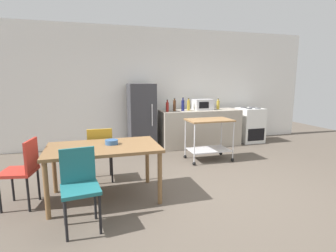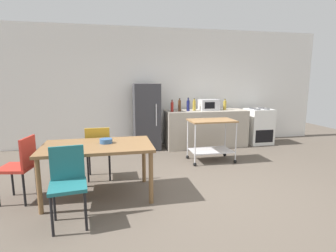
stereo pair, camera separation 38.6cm
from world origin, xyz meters
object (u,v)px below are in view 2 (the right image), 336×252
Objects in this scene: refrigerator at (147,117)px; kitchen_cart at (211,133)px; dining_table at (98,150)px; chair_red at (21,164)px; bottle_vinegar at (172,107)px; bottle_soy_sauce at (194,105)px; chair_mustard at (98,149)px; fruit_bowl at (106,141)px; bottle_olive_oil at (188,105)px; bottle_hot_sauce at (225,105)px; chair_teal at (68,180)px; bottle_wine at (180,106)px; microwave at (209,105)px; stove_oven at (258,126)px.

refrigerator is 1.72m from kitchen_cart.
chair_red is (-1.01, 0.05, -0.15)m from dining_table.
bottle_soy_sauce is at bearing 12.10° from bottle_vinegar.
bottle_vinegar reaches higher than kitchen_cart.
chair_mustard reaches higher than fruit_bowl.
refrigerator is at bearing 172.05° from bottle_olive_oil.
bottle_hot_sauce is (3.99, 2.37, 0.50)m from chair_red.
bottle_olive_oil reaches higher than chair_teal.
refrigerator is at bearing 67.64° from dining_table.
bottle_wine is at bearing -8.25° from refrigerator.
dining_table is 5.36× the size of bottle_vinegar.
bottle_olive_oil reaches higher than dining_table.
dining_table is at bearing -150.72° from kitchen_cart.
bottle_soy_sauce reaches higher than fruit_bowl.
bottle_soy_sauce is (0.18, 0.09, -0.01)m from bottle_olive_oil.
microwave is at bearing 11.15° from bottle_olive_oil.
kitchen_cart is (2.46, 1.89, 0.05)m from chair_teal.
bottle_vinegar is at bearing -174.96° from bottle_hot_sauce.
bottle_vinegar is (1.90, 2.99, 0.50)m from chair_teal.
bottle_vinegar is 1.03× the size of bottle_hot_sauce.
bottle_vinegar reaches higher than dining_table.
bottle_vinegar is 0.59m from bottle_soy_sauce.
fruit_bowl is (0.42, 0.75, 0.26)m from chair_teal.
chair_red is at bearing -139.21° from bottle_vinegar.
dining_table is 4.88× the size of bottle_wine.
dining_table is 1.69× the size of chair_red.
chair_red is 0.97× the size of stove_oven.
fruit_bowl is at bearing -150.75° from kitchen_cart.
bottle_vinegar reaches higher than chair_teal.
chair_red is 3.02× the size of bottle_soy_sauce.
refrigerator is 0.83m from bottle_wine.
dining_table is 3.10m from bottle_olive_oil.
bottle_soy_sauce is (-1.74, 0.03, 0.57)m from stove_oven.
chair_teal reaches higher than kitchen_cart.
chair_mustard is 2.69m from bottle_olive_oil.
kitchen_cart is at bearing -62.92° from bottle_vinegar.
chair_red reaches higher than fruit_bowl.
fruit_bowl is at bearing 29.75° from dining_table.
chair_mustard is 3.18× the size of bottle_vinegar.
fruit_bowl is at bearing -126.13° from bottle_wine.
chair_mustard is at bearing -140.15° from bottle_olive_oil.
bottle_wine reaches higher than dining_table.
stove_oven reaches higher than fruit_bowl.
stove_oven is 0.59× the size of refrigerator.
kitchen_cart is 2.84× the size of bottle_olive_oil.
microwave is (3.58, 2.40, 0.51)m from chair_red.
bottle_soy_sauce is at bearing 137.70° from chair_red.
bottle_hot_sauce is (0.80, -0.00, -0.01)m from bottle_soy_sauce.
bottle_soy_sauce reaches higher than chair_red.
chair_teal is at bearing -122.49° from bottle_vinegar.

